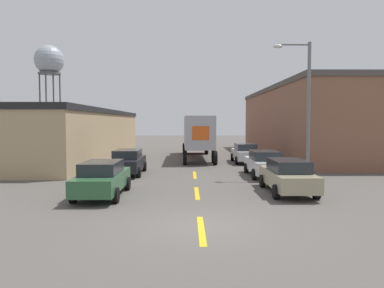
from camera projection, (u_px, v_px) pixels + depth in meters
The scene contains 12 objects.
ground_plane at pixel (201, 226), 11.87m from camera, with size 160.00×160.00×0.00m, color #56514C.
road_centerline at pixel (197, 193), 17.34m from camera, with size 0.20×15.00×0.01m.
warehouse_left at pixel (51, 134), 34.66m from camera, with size 11.94×27.71×4.41m.
warehouse_right at pixel (323, 122), 37.05m from camera, with size 11.51×26.14×6.64m.
semi_truck at pixel (197, 133), 33.91m from camera, with size 2.83×12.48×3.77m.
parked_car_left_near at pixel (102, 178), 16.54m from camera, with size 1.95×4.72×1.56m.
parked_car_left_far at pixel (128, 161), 23.56m from camera, with size 1.95×4.72×1.56m.
parked_car_right_far at pixel (245, 153), 30.26m from camera, with size 1.95×4.72×1.56m.
parked_car_right_near at pixel (288, 176), 17.33m from camera, with size 1.95×4.72×1.56m.
parked_car_right_mid at pixel (264, 163), 22.63m from camera, with size 1.95×4.72×1.56m.
water_tower at pixel (49, 61), 70.50m from camera, with size 5.47×5.47×17.74m.
street_lamp at pixel (304, 100), 21.81m from camera, with size 2.22×0.32×7.92m.
Camera 1 is at (-0.40, -11.70, 3.29)m, focal length 35.00 mm.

